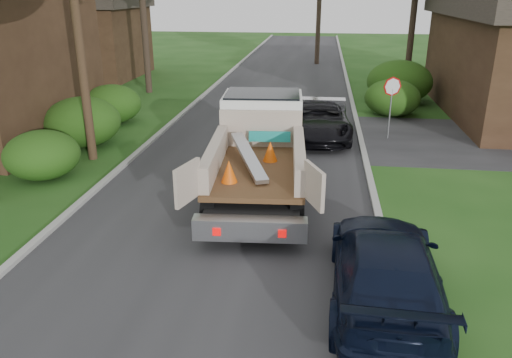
{
  "coord_description": "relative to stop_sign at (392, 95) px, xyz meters",
  "views": [
    {
      "loc": [
        2.44,
        -10.95,
        5.67
      ],
      "look_at": [
        0.92,
        0.63,
        1.2
      ],
      "focal_mm": 35.0,
      "sensor_mm": 36.0,
      "label": 1
    }
  ],
  "objects": [
    {
      "name": "utility_pole",
      "position": [
        -10.68,
        -4.02,
        3.4
      ],
      "size": [
        2.42,
        1.25,
        10.0
      ],
      "color": "#382619",
      "rests_on": "ground"
    },
    {
      "name": "hedge_left_a",
      "position": [
        -11.4,
        -6.0,
        -1.01
      ],
      "size": [
        2.34,
        2.34,
        1.53
      ],
      "primitive_type": "ellipsoid",
      "color": "#1A420F",
      "rests_on": "ground"
    },
    {
      "name": "hedge_right_a",
      "position": [
        0.6,
        4.0,
        -0.93
      ],
      "size": [
        2.6,
        2.6,
        1.7
      ],
      "primitive_type": "ellipsoid",
      "color": "#1A420F",
      "rests_on": "ground"
    },
    {
      "name": "road",
      "position": [
        -5.2,
        1.0,
        -1.77
      ],
      "size": [
        8.0,
        90.0,
        0.02
      ],
      "primitive_type": "cube",
      "color": "#28282B",
      "rests_on": "ground"
    },
    {
      "name": "curb_right",
      "position": [
        -1.1,
        1.0,
        -1.72
      ],
      "size": [
        0.2,
        90.0,
        0.12
      ],
      "primitive_type": "cube",
      "color": "#9E9E99",
      "rests_on": "ground"
    },
    {
      "name": "hedge_left_b",
      "position": [
        -11.7,
        -2.5,
        -0.84
      ],
      "size": [
        2.86,
        2.86,
        1.87
      ],
      "primitive_type": "ellipsoid",
      "color": "#1A420F",
      "rests_on": "ground"
    },
    {
      "name": "navy_suv",
      "position": [
        -1.4,
        -11.5,
        -1.05
      ],
      "size": [
        2.22,
        5.09,
        1.46
      ],
      "primitive_type": "imported",
      "rotation": [
        0.0,
        0.0,
        3.11
      ],
      "color": "black",
      "rests_on": "ground"
    },
    {
      "name": "curb_left",
      "position": [
        -9.3,
        1.0,
        -1.72
      ],
      "size": [
        0.2,
        90.0,
        0.12
      ],
      "primitive_type": "cube",
      "color": "#9E9E99",
      "rests_on": "ground"
    },
    {
      "name": "house_left_far",
      "position": [
        -18.7,
        13.0,
        1.27
      ],
      "size": [
        7.56,
        7.56,
        6.0
      ],
      "color": "#362216",
      "rests_on": "ground"
    },
    {
      "name": "hedge_right_b",
      "position": [
        1.3,
        7.0,
        -0.67
      ],
      "size": [
        3.38,
        3.38,
        2.21
      ],
      "primitive_type": "ellipsoid",
      "color": "#1A420F",
      "rests_on": "ground"
    },
    {
      "name": "stop_sign",
      "position": [
        0.0,
        0.0,
        0.0
      ],
      "size": [
        0.71,
        0.32,
        2.48
      ],
      "color": "slate",
      "rests_on": "ground"
    },
    {
      "name": "hedge_left_c",
      "position": [
        -12.0,
        1.0,
        -0.93
      ],
      "size": [
        2.6,
        2.6,
        1.7
      ],
      "primitive_type": "ellipsoid",
      "color": "#1A420F",
      "rests_on": "ground"
    },
    {
      "name": "ground",
      "position": [
        -5.2,
        -9.0,
        -1.78
      ],
      "size": [
        120.0,
        120.0,
        0.0
      ],
      "primitive_type": "plane",
      "color": "#1C4614",
      "rests_on": "ground"
    },
    {
      "name": "flatbed_truck",
      "position": [
        -4.49,
        -5.72,
        -0.36
      ],
      "size": [
        3.3,
        7.05,
        2.61
      ],
      "rotation": [
        0.0,
        0.0,
        0.07
      ],
      "color": "black",
      "rests_on": "ground"
    },
    {
      "name": "black_pickup",
      "position": [
        -2.8,
        -0.11,
        -1.04
      ],
      "size": [
        2.65,
        5.39,
        1.47
      ],
      "primitive_type": "imported",
      "rotation": [
        0.0,
        0.0,
        0.04
      ],
      "color": "black",
      "rests_on": "ground"
    }
  ]
}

